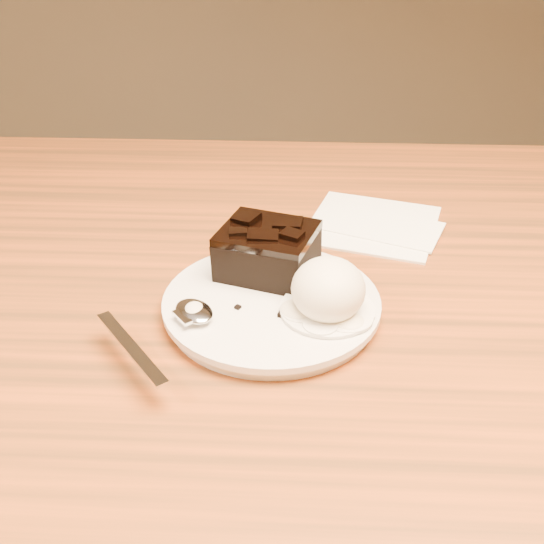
{
  "coord_description": "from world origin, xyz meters",
  "views": [
    {
      "loc": [
        -0.04,
        -0.57,
        1.11
      ],
      "look_at": [
        -0.07,
        -0.05,
        0.79
      ],
      "focal_mm": 43.09,
      "sensor_mm": 36.0,
      "label": 1
    }
  ],
  "objects_px": {
    "spoon": "(194,313)",
    "dining_table": "(324,518)",
    "napkin": "(372,224)",
    "plate": "(272,306)",
    "ice_cream_scoop": "(328,289)",
    "brownie": "(268,253)"
  },
  "relations": [
    {
      "from": "dining_table",
      "to": "spoon",
      "type": "xyz_separation_m",
      "value": [
        -0.13,
        -0.1,
        0.4
      ]
    },
    {
      "from": "dining_table",
      "to": "plate",
      "type": "xyz_separation_m",
      "value": [
        -0.07,
        -0.06,
        0.38
      ]
    },
    {
      "from": "brownie",
      "to": "napkin",
      "type": "bearing_deg",
      "value": 49.25
    },
    {
      "from": "plate",
      "to": "ice_cream_scoop",
      "type": "distance_m",
      "value": 0.06
    },
    {
      "from": "napkin",
      "to": "ice_cream_scoop",
      "type": "bearing_deg",
      "value": -106.34
    },
    {
      "from": "dining_table",
      "to": "ice_cream_scoop",
      "type": "height_order",
      "value": "ice_cream_scoop"
    },
    {
      "from": "dining_table",
      "to": "plate",
      "type": "distance_m",
      "value": 0.39
    },
    {
      "from": "brownie",
      "to": "spoon",
      "type": "height_order",
      "value": "brownie"
    },
    {
      "from": "dining_table",
      "to": "brownie",
      "type": "relative_size",
      "value": 13.6
    },
    {
      "from": "brownie",
      "to": "napkin",
      "type": "height_order",
      "value": "brownie"
    },
    {
      "from": "dining_table",
      "to": "napkin",
      "type": "xyz_separation_m",
      "value": [
        0.04,
        0.12,
        0.38
      ]
    },
    {
      "from": "dining_table",
      "to": "ice_cream_scoop",
      "type": "xyz_separation_m",
      "value": [
        -0.02,
        -0.08,
        0.42
      ]
    },
    {
      "from": "plate",
      "to": "spoon",
      "type": "bearing_deg",
      "value": -154.01
    },
    {
      "from": "plate",
      "to": "napkin",
      "type": "xyz_separation_m",
      "value": [
        0.11,
        0.19,
        -0.01
      ]
    },
    {
      "from": "ice_cream_scoop",
      "to": "spoon",
      "type": "height_order",
      "value": "ice_cream_scoop"
    },
    {
      "from": "dining_table",
      "to": "brownie",
      "type": "height_order",
      "value": "brownie"
    },
    {
      "from": "ice_cream_scoop",
      "to": "spoon",
      "type": "xyz_separation_m",
      "value": [
        -0.12,
        -0.01,
        -0.02
      ]
    },
    {
      "from": "brownie",
      "to": "dining_table",
      "type": "bearing_deg",
      "value": 11.06
    },
    {
      "from": "spoon",
      "to": "dining_table",
      "type": "bearing_deg",
      "value": -2.36
    },
    {
      "from": "dining_table",
      "to": "spoon",
      "type": "bearing_deg",
      "value": -144.32
    },
    {
      "from": "dining_table",
      "to": "napkin",
      "type": "relative_size",
      "value": 8.36
    },
    {
      "from": "ice_cream_scoop",
      "to": "spoon",
      "type": "relative_size",
      "value": 0.41
    }
  ]
}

